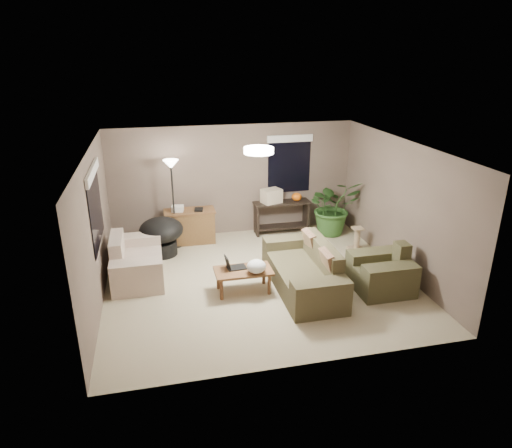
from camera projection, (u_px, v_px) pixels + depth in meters
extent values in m
plane|color=#BBAE8B|center=(258.00, 280.00, 8.47)|extent=(5.50, 5.50, 0.00)
plane|color=white|center=(259.00, 147.00, 7.58)|extent=(5.50, 5.50, 0.00)
plane|color=#6C5A50|center=(233.00, 180.00, 10.30)|extent=(5.50, 0.00, 5.50)
plane|color=#6C5A50|center=(303.00, 284.00, 5.75)|extent=(5.50, 0.00, 5.50)
plane|color=#6C5A50|center=(95.00, 230.00, 7.46)|extent=(0.00, 5.00, 5.00)
plane|color=#6C5A50|center=(400.00, 206.00, 8.60)|extent=(0.00, 5.00, 5.00)
cube|color=#47412A|center=(302.00, 277.00, 8.15)|extent=(0.95, 1.48, 0.42)
cube|color=#4C462E|center=(323.00, 253.00, 8.08)|extent=(0.22, 1.48, 0.43)
cube|color=#4A442C|center=(320.00, 298.00, 7.28)|extent=(0.95, 0.36, 0.60)
cube|color=#48422B|center=(288.00, 252.00, 8.96)|extent=(0.95, 0.36, 0.60)
cube|color=#8C7251|center=(329.00, 264.00, 7.65)|extent=(0.24, 0.45, 0.47)
cube|color=#8C7251|center=(311.00, 243.00, 8.47)|extent=(0.25, 0.46, 0.47)
cube|color=beige|center=(138.00, 267.00, 8.54)|extent=(0.90, 0.88, 0.42)
cube|color=beige|center=(117.00, 248.00, 8.32)|extent=(0.22, 0.88, 0.43)
cube|color=beige|center=(137.00, 277.00, 7.94)|extent=(0.90, 0.36, 0.60)
cube|color=beige|center=(138.00, 249.00, 9.07)|extent=(0.90, 0.36, 0.60)
cube|color=#47452B|center=(380.00, 278.00, 8.12)|extent=(0.95, 0.28, 0.42)
cube|color=#4C492D|center=(402.00, 254.00, 8.04)|extent=(0.22, 0.28, 0.43)
cube|color=#47442B|center=(390.00, 282.00, 7.79)|extent=(0.95, 0.36, 0.60)
cube|color=brown|center=(373.00, 266.00, 8.38)|extent=(0.95, 0.36, 0.60)
cube|color=brown|center=(243.00, 271.00, 7.96)|extent=(1.00, 0.55, 0.04)
cylinder|color=brown|center=(222.00, 290.00, 7.76)|extent=(0.06, 0.06, 0.38)
cylinder|color=brown|center=(269.00, 284.00, 7.94)|extent=(0.06, 0.06, 0.38)
cylinder|color=brown|center=(218.00, 279.00, 8.13)|extent=(0.06, 0.06, 0.38)
cylinder|color=brown|center=(264.00, 274.00, 8.30)|extent=(0.06, 0.06, 0.38)
cube|color=black|center=(237.00, 267.00, 8.02)|extent=(0.35, 0.26, 0.02)
cube|color=black|center=(227.00, 262.00, 7.94)|extent=(0.09, 0.24, 0.22)
ellipsoid|color=white|center=(256.00, 266.00, 7.81)|extent=(0.34, 0.30, 0.23)
cube|color=brown|center=(190.00, 227.00, 10.04)|extent=(1.05, 0.45, 0.71)
cube|color=brown|center=(189.00, 211.00, 9.90)|extent=(1.10, 0.50, 0.04)
cube|color=silver|center=(178.00, 209.00, 9.82)|extent=(0.28, 0.24, 0.12)
cube|color=black|center=(199.00, 210.00, 9.89)|extent=(0.21, 0.25, 0.04)
cube|color=black|center=(282.00, 203.00, 10.46)|extent=(1.30, 0.40, 0.04)
cube|color=black|center=(256.00, 220.00, 10.47)|extent=(0.05, 0.38, 0.71)
cube|color=black|center=(306.00, 216.00, 10.72)|extent=(0.05, 0.38, 0.71)
cube|color=black|center=(281.00, 226.00, 10.67)|extent=(1.25, 0.36, 0.03)
ellipsoid|color=orange|center=(297.00, 197.00, 10.49)|extent=(0.29, 0.29, 0.19)
cube|color=beige|center=(271.00, 196.00, 10.34)|extent=(0.50, 0.44, 0.32)
cylinder|color=black|center=(163.00, 248.00, 9.51)|extent=(0.60, 0.60, 0.30)
ellipsoid|color=black|center=(161.00, 230.00, 9.36)|extent=(0.93, 0.93, 0.50)
cylinder|color=black|center=(176.00, 245.00, 9.98)|extent=(0.28, 0.28, 0.02)
cylinder|color=black|center=(174.00, 207.00, 9.66)|extent=(0.04, 0.04, 1.78)
cone|color=white|center=(171.00, 164.00, 9.33)|extent=(0.32, 0.32, 0.18)
cylinder|color=white|center=(259.00, 150.00, 7.60)|extent=(0.50, 0.50, 0.10)
imported|color=#2D5923|center=(333.00, 213.00, 10.48)|extent=(1.18, 1.31, 1.02)
cube|color=tan|center=(356.00, 249.00, 9.79)|extent=(0.32, 0.32, 0.03)
cylinder|color=tan|center=(357.00, 239.00, 9.70)|extent=(0.12, 0.12, 0.44)
cube|color=tan|center=(358.00, 228.00, 9.62)|extent=(0.22, 0.22, 0.03)
cube|color=black|center=(96.00, 207.00, 7.63)|extent=(0.01, 1.50, 1.30)
cube|color=white|center=(92.00, 172.00, 7.42)|extent=(0.05, 1.56, 0.16)
cube|color=black|center=(289.00, 165.00, 10.45)|extent=(1.00, 0.01, 1.30)
cube|color=white|center=(290.00, 139.00, 10.22)|extent=(1.06, 0.05, 0.16)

